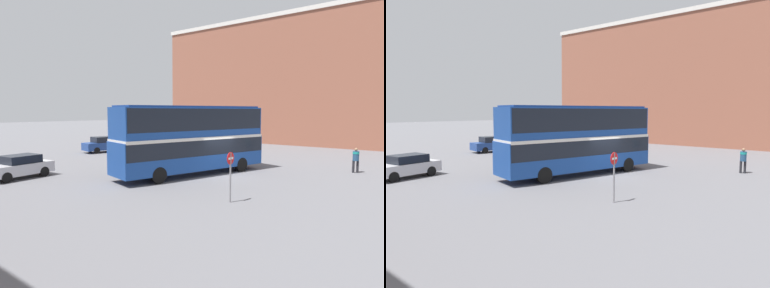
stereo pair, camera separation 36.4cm
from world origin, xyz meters
The scene contains 8 objects.
ground_plane centered at (0.00, 0.00, 0.00)m, with size 240.00×240.00×0.00m, color slate.
building_row_right centered at (27.60, 4.93, 8.15)m, with size 12.00×37.55×16.28m.
double_decker_bus centered at (-0.92, 1.67, 2.60)m, with size 11.14×5.12×4.55m.
pedestrian_foreground centered at (6.59, -6.70, 1.05)m, with size 0.54×0.54×1.72m.
parked_car_kerb_near centered at (-8.66, 9.47, 0.74)m, with size 4.12×2.18×1.46m.
parked_car_kerb_far centered at (3.49, 16.57, 0.80)m, with size 4.93×2.60×1.60m.
parked_car_side_street centered at (8.93, 6.87, 0.71)m, with size 4.76×2.75×1.38m.
no_entry_sign centered at (-5.28, -4.05, 1.55)m, with size 0.57×0.08×2.35m.
Camera 1 is at (-18.55, -12.33, 4.22)m, focal length 32.00 mm.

